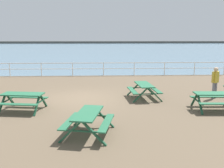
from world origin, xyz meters
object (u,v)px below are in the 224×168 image
object	(u,v)px
picnic_table_near_right	(144,88)
picnic_table_far_right	(88,118)
picnic_table_far_left	(215,97)
visitor	(215,81)
picnic_table_mid_centre	(23,98)

from	to	relation	value
picnic_table_near_right	picnic_table_far_right	world-z (taller)	same
picnic_table_far_left	visitor	bearing A→B (deg)	68.61
picnic_table_far_right	visitor	bearing A→B (deg)	-42.38
picnic_table_near_right	visitor	distance (m)	3.75
picnic_table_mid_centre	picnic_table_far_left	distance (m)	8.52
picnic_table_far_left	visitor	xyz separation A→B (m)	(0.93, 2.08, 0.36)
picnic_table_near_right	picnic_table_far_left	bearing A→B (deg)	-132.95
picnic_table_far_right	picnic_table_mid_centre	bearing A→B (deg)	57.53
picnic_table_far_left	picnic_table_near_right	bearing A→B (deg)	144.36
picnic_table_far_right	visitor	size ratio (longest dim) A/B	1.24
picnic_table_mid_centre	picnic_table_far_left	xyz separation A→B (m)	(8.52, -0.28, 0.00)
picnic_table_near_right	picnic_table_mid_centre	bearing A→B (deg)	104.13
picnic_table_far_left	picnic_table_far_right	bearing A→B (deg)	-151.79
picnic_table_near_right	picnic_table_far_right	size ratio (longest dim) A/B	0.93
picnic_table_near_right	picnic_table_mid_centre	distance (m)	6.04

